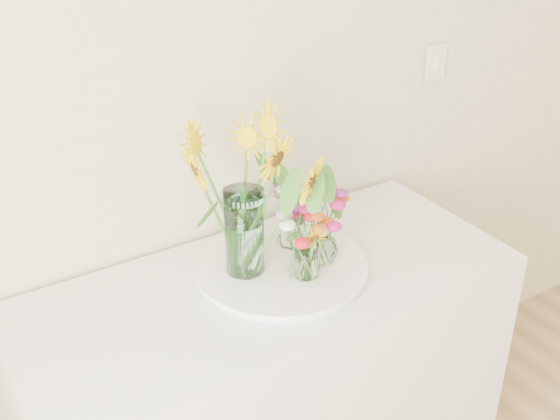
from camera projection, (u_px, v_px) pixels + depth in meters
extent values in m
cube|color=white|center=(270.00, 402.00, 2.15)|extent=(1.40, 0.60, 0.90)
cylinder|color=white|center=(281.00, 269.00, 1.96)|extent=(0.46, 0.46, 0.02)
cylinder|color=#BBF2ED|center=(244.00, 232.00, 1.87)|extent=(0.14, 0.14, 0.25)
cylinder|color=white|center=(306.00, 260.00, 1.88)|extent=(0.07, 0.07, 0.11)
cylinder|color=white|center=(293.00, 226.00, 2.02)|extent=(0.08, 0.08, 0.13)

